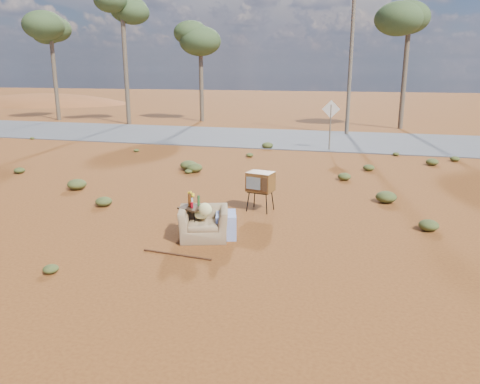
# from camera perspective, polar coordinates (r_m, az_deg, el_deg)

# --- Properties ---
(ground) EXTENTS (140.00, 140.00, 0.00)m
(ground) POSITION_cam_1_polar(r_m,az_deg,el_deg) (9.91, -3.62, -5.78)
(ground) COLOR brown
(ground) RESTS_ON ground
(highway) EXTENTS (140.00, 7.00, 0.04)m
(highway) POSITION_cam_1_polar(r_m,az_deg,el_deg) (24.22, 7.82, 6.41)
(highway) COLOR #565659
(highway) RESTS_ON ground
(dirt_mound) EXTENTS (26.00, 18.00, 2.00)m
(dirt_mound) POSITION_cam_1_polar(r_m,az_deg,el_deg) (54.15, -22.90, 9.92)
(dirt_mound) COLOR #9D4F26
(dirt_mound) RESTS_ON ground
(armchair) EXTENTS (1.30, 1.07, 0.89)m
(armchair) POSITION_cam_1_polar(r_m,az_deg,el_deg) (9.87, -3.95, -3.33)
(armchair) COLOR #8B6E4B
(armchair) RESTS_ON ground
(tv_unit) EXTENTS (0.71, 0.61, 1.00)m
(tv_unit) POSITION_cam_1_polar(r_m,az_deg,el_deg) (11.67, 2.51, 1.20)
(tv_unit) COLOR black
(tv_unit) RESTS_ON ground
(side_table) EXTENTS (0.58, 0.58, 0.94)m
(side_table) POSITION_cam_1_polar(r_m,az_deg,el_deg) (9.95, -5.84, -1.59)
(side_table) COLOR #322212
(side_table) RESTS_ON ground
(rusty_bar) EXTENTS (1.45, 0.17, 0.04)m
(rusty_bar) POSITION_cam_1_polar(r_m,az_deg,el_deg) (9.14, -7.70, -7.57)
(rusty_bar) COLOR #522A15
(rusty_bar) RESTS_ON ground
(road_sign) EXTENTS (0.78, 0.06, 2.19)m
(road_sign) POSITION_cam_1_polar(r_m,az_deg,el_deg) (20.93, 11.00, 9.07)
(road_sign) COLOR brown
(road_sign) RESTS_ON ground
(eucalyptus_far_left) EXTENTS (3.20, 3.20, 7.10)m
(eucalyptus_far_left) POSITION_cam_1_polar(r_m,az_deg,el_deg) (35.72, -22.11, 17.67)
(eucalyptus_far_left) COLOR brown
(eucalyptus_far_left) RESTS_ON ground
(eucalyptus_left) EXTENTS (3.20, 3.20, 8.10)m
(eucalyptus_left) POSITION_cam_1_polar(r_m,az_deg,el_deg) (31.77, -14.15, 20.54)
(eucalyptus_left) COLOR brown
(eucalyptus_left) RESTS_ON ground
(eucalyptus_near_left) EXTENTS (3.20, 3.20, 6.60)m
(eucalyptus_near_left) POSITION_cam_1_polar(r_m,az_deg,el_deg) (32.75, -4.85, 18.14)
(eucalyptus_near_left) COLOR brown
(eucalyptus_near_left) RESTS_ON ground
(eucalyptus_center) EXTENTS (3.20, 3.20, 7.60)m
(eucalyptus_center) POSITION_cam_1_polar(r_m,az_deg,el_deg) (30.00, 19.99, 19.56)
(eucalyptus_center) COLOR brown
(eucalyptus_center) RESTS_ON ground
(utility_pole_center) EXTENTS (1.40, 0.20, 8.00)m
(utility_pole_center) POSITION_cam_1_polar(r_m,az_deg,el_deg) (26.31, 13.37, 15.83)
(utility_pole_center) COLOR brown
(utility_pole_center) RESTS_ON ground
(scrub_patch) EXTENTS (17.49, 8.07, 0.33)m
(scrub_patch) POSITION_cam_1_polar(r_m,az_deg,el_deg) (14.14, -1.11, 1.11)
(scrub_patch) COLOR #4B5324
(scrub_patch) RESTS_ON ground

